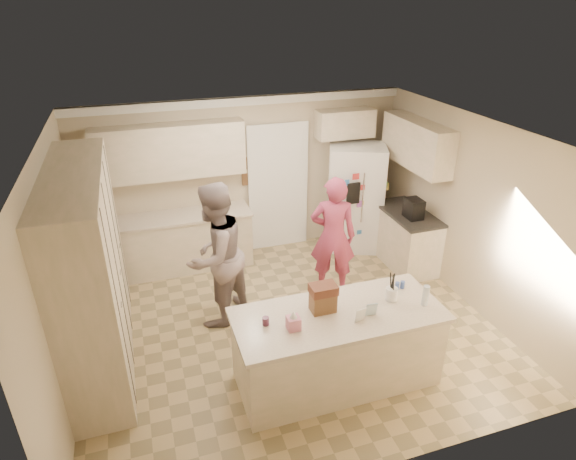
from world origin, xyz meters
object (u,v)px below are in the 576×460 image
object	(u,v)px
tissue_box	(293,323)
teen_girl	(333,236)
island_base	(337,349)
utensil_crock	(391,294)
refrigerator	(355,198)
dollhouse_body	(323,302)
coffee_maker	(414,209)
teen_boy	(215,256)

from	to	relation	value
tissue_box	teen_girl	size ratio (longest dim) A/B	0.08
island_base	utensil_crock	distance (m)	0.86
teen_girl	refrigerator	bearing A→B (deg)	-105.48
refrigerator	teen_girl	bearing A→B (deg)	-105.24
utensil_crock	refrigerator	bearing A→B (deg)	72.27
refrigerator	utensil_crock	size ratio (longest dim) A/B	12.00
utensil_crock	dollhouse_body	xyz separation A→B (m)	(-0.80, 0.05, 0.04)
coffee_maker	teen_girl	xyz separation A→B (m)	(-1.38, -0.15, -0.18)
coffee_maker	teen_boy	bearing A→B (deg)	-173.77
island_base	tissue_box	xyz separation A→B (m)	(-0.55, -0.10, 0.56)
coffee_maker	utensil_crock	bearing A→B (deg)	-127.12
utensil_crock	teen_girl	size ratio (longest dim) A/B	0.08
refrigerator	tissue_box	distance (m)	3.70
utensil_crock	tissue_box	size ratio (longest dim) A/B	1.07
tissue_box	teen_girl	xyz separation A→B (m)	(1.22, 1.85, -0.10)
dollhouse_body	teen_boy	world-z (taller)	teen_boy
tissue_box	teen_boy	size ratio (longest dim) A/B	0.07
teen_boy	coffee_maker	bearing A→B (deg)	145.41
tissue_box	teen_boy	distance (m)	1.73
dollhouse_body	tissue_box	bearing A→B (deg)	-153.43
tissue_box	teen_boy	bearing A→B (deg)	106.56
utensil_crock	teen_girl	distance (m)	1.71
refrigerator	island_base	size ratio (longest dim) A/B	0.82
tissue_box	teen_girl	world-z (taller)	teen_girl
tissue_box	teen_boy	xyz separation A→B (m)	(-0.49, 1.66, -0.02)
utensil_crock	teen_boy	xyz separation A→B (m)	(-1.69, 1.51, -0.02)
coffee_maker	tissue_box	world-z (taller)	coffee_maker
refrigerator	coffee_maker	world-z (taller)	refrigerator
coffee_maker	teen_boy	distance (m)	3.11
teen_girl	teen_boy	bearing A→B (deg)	28.25
refrigerator	teen_boy	bearing A→B (deg)	-130.24
refrigerator	island_base	xyz separation A→B (m)	(-1.57, -2.93, -0.46)
island_base	refrigerator	bearing A→B (deg)	61.81
dollhouse_body	teen_boy	bearing A→B (deg)	121.45
coffee_maker	dollhouse_body	distance (m)	2.84
dollhouse_body	utensil_crock	bearing A→B (deg)	-3.58
coffee_maker	teen_girl	distance (m)	1.40
utensil_crock	tissue_box	world-z (taller)	utensil_crock
refrigerator	island_base	distance (m)	3.36
tissue_box	refrigerator	bearing A→B (deg)	55.01
coffee_maker	island_base	distance (m)	2.87
refrigerator	teen_girl	xyz separation A→B (m)	(-0.90, -1.18, -0.01)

